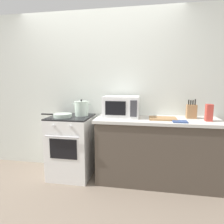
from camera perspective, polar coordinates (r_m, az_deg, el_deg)
The scene contains 12 objects.
ground_plane at distance 2.60m, azimuth -9.01°, elevation -24.41°, with size 10.00×10.00×0.00m, color #7A6B5B.
back_wall at distance 3.05m, azimuth 1.75°, elevation 5.70°, with size 4.40×0.10×2.50m, color silver.
lower_cabinet_right at distance 2.84m, azimuth 12.93°, elevation -11.50°, with size 1.64×0.56×0.88m, color #4C4238.
countertop_right at distance 2.72m, azimuth 13.26°, elevation -2.37°, with size 1.70×0.60×0.04m, color beige.
stove at distance 3.01m, azimuth -11.89°, elevation -9.87°, with size 0.60×0.64×0.92m.
stock_pot at distance 2.91m, azimuth -9.05°, elevation 1.07°, with size 0.29×0.21×0.25m.
frying_pan at distance 2.85m, azimuth -14.55°, elevation -0.97°, with size 0.46×0.26×0.05m.
microwave at distance 2.76m, azimuth 2.82°, elevation 1.61°, with size 0.50×0.37×0.30m.
cutting_board at distance 2.70m, azimuth 14.84°, elevation -1.87°, with size 0.36×0.26×0.02m, color #997047.
knife_block at distance 2.88m, azimuth 22.52°, elevation 0.21°, with size 0.13×0.10×0.27m.
pasta_box at distance 2.76m, azimuth 26.87°, elevation -0.19°, with size 0.08×0.08×0.22m, color #B73D33.
oven_mitt at distance 2.57m, azimuth 19.52°, elevation -2.67°, with size 0.18×0.14×0.02m, color #33477A.
Camera 1 is at (0.73, -2.04, 1.42)m, focal length 30.76 mm.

